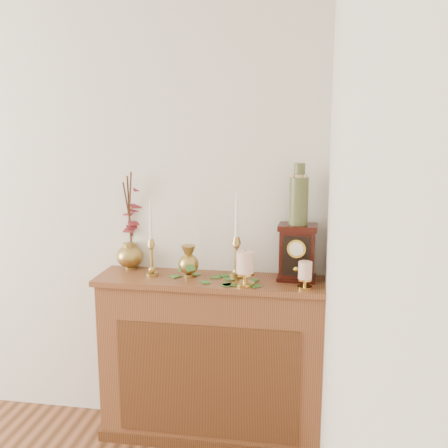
% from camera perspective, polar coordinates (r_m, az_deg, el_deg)
% --- Properties ---
extents(console_shelf, '(1.24, 0.34, 0.93)m').
position_cam_1_polar(console_shelf, '(2.99, -1.35, -14.98)').
color(console_shelf, brown).
rests_on(console_shelf, ground).
extents(candlestick_left, '(0.07, 0.07, 0.42)m').
position_cam_1_polar(candlestick_left, '(2.84, -7.91, -2.97)').
color(candlestick_left, '#AA9144').
rests_on(candlestick_left, console_shelf).
extents(candlestick_center, '(0.08, 0.08, 0.47)m').
position_cam_1_polar(candlestick_center, '(2.76, 1.35, -2.92)').
color(candlestick_center, '#AA9144').
rests_on(candlestick_center, console_shelf).
extents(bud_vase, '(0.11, 0.11, 0.18)m').
position_cam_1_polar(bud_vase, '(2.80, -3.87, -4.13)').
color(bud_vase, '#AA9144').
rests_on(bud_vase, console_shelf).
extents(ginger_jar, '(0.23, 0.24, 0.56)m').
position_cam_1_polar(ginger_jar, '(3.01, -9.95, 0.00)').
color(ginger_jar, '#AA9144').
rests_on(ginger_jar, console_shelf).
extents(pillar_candle_left, '(0.10, 0.10, 0.19)m').
position_cam_1_polar(pillar_candle_left, '(2.66, 2.31, -4.66)').
color(pillar_candle_left, '#BB9541').
rests_on(pillar_candle_left, console_shelf).
extents(pillar_candle_right, '(0.08, 0.08, 0.15)m').
position_cam_1_polar(pillar_candle_right, '(2.65, 8.81, -5.37)').
color(pillar_candle_right, '#BB9541').
rests_on(pillar_candle_right, console_shelf).
extents(ivy_garland, '(0.48, 0.21, 0.09)m').
position_cam_1_polar(ivy_garland, '(2.76, -1.66, -5.85)').
color(ivy_garland, '#336326').
rests_on(ivy_garland, console_shelf).
extents(mantel_clock, '(0.20, 0.15, 0.30)m').
position_cam_1_polar(mantel_clock, '(2.76, 7.97, -3.14)').
color(mantel_clock, black).
rests_on(mantel_clock, console_shelf).
extents(ceramic_vase, '(0.10, 0.10, 0.32)m').
position_cam_1_polar(ceramic_vase, '(2.71, 8.14, 2.90)').
color(ceramic_vase, '#183023').
rests_on(ceramic_vase, mantel_clock).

